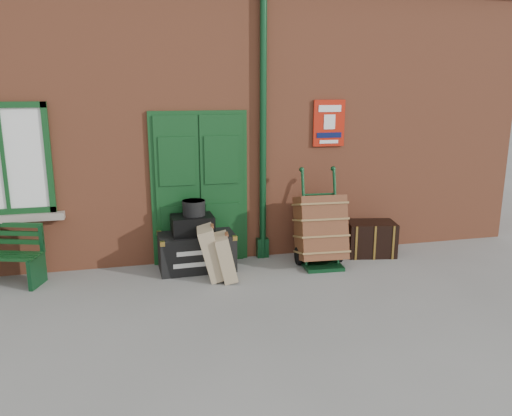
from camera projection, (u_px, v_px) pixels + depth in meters
name	position (u px, v px, depth m)	size (l,w,h in m)	color
ground	(241.00, 297.00, 6.29)	(80.00, 80.00, 0.00)	gray
station_building	(200.00, 111.00, 9.08)	(10.30, 4.30, 4.36)	#A95636
houdini_trunk	(197.00, 251.00, 7.22)	(1.07, 0.59, 0.54)	black
strongbox	(192.00, 225.00, 7.12)	(0.59, 0.43, 0.27)	black
hatbox	(194.00, 208.00, 7.10)	(0.32, 0.32, 0.21)	black
suitcase_back	(211.00, 252.00, 6.85)	(0.21, 0.52, 0.72)	tan
suitcase_front	(225.00, 257.00, 6.81)	(0.19, 0.47, 0.62)	tan
porter_trolley	(320.00, 229.00, 7.35)	(0.73, 0.78, 1.41)	#0E391B
dark_trunk	(371.00, 238.00, 7.84)	(0.74, 0.48, 0.53)	black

